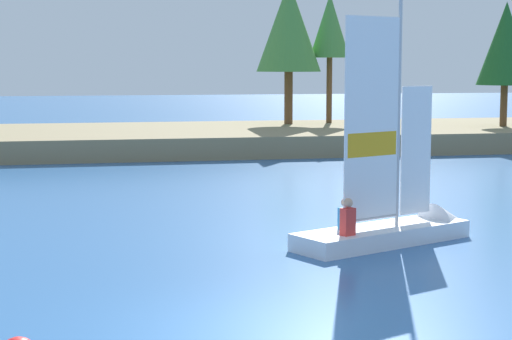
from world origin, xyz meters
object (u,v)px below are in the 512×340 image
shoreline_tree_left (289,27)px  sailboat (406,222)px  shoreline_tree_midleft (330,27)px  shoreline_tree_centre (506,44)px

shoreline_tree_left → sailboat: 25.41m
shoreline_tree_midleft → shoreline_tree_left: bearing=-169.4°
shoreline_tree_midleft → sailboat: bearing=-102.2°
sailboat → shoreline_tree_centre: bearing=33.2°
shoreline_tree_centre → sailboat: (-13.00, -20.93, -4.49)m
shoreline_tree_midleft → shoreline_tree_centre: (7.60, -4.12, -0.91)m
shoreline_tree_left → shoreline_tree_centre: 10.55m
sailboat → shoreline_tree_left: bearing=57.8°
shoreline_tree_midleft → shoreline_tree_centre: shoreline_tree_midleft is taller
shoreline_tree_left → shoreline_tree_midleft: shoreline_tree_left is taller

